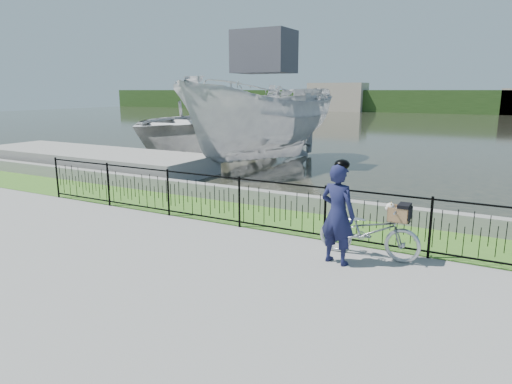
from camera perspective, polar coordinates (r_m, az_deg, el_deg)
The scene contains 12 objects.
ground at distance 8.45m, azimuth -1.79°, elevation -8.12°, with size 120.00×120.00×0.00m, color gray.
grass_strip at distance 10.65m, azimuth 5.33°, elevation -3.72°, with size 60.00×2.00×0.01m, color #3F6F22.
water at distance 40.12m, azimuth 23.07°, elevation 7.35°, with size 120.00×120.00×0.00m, color #27271D.
quay_wall at distance 11.50m, azimuth 7.34°, elevation -1.54°, with size 60.00×0.30×0.40m, color gray.
fence at distance 9.62m, azimuth 3.03°, elevation -1.94°, with size 14.00×0.06×1.15m, color black, non-canonical shape.
far_treeline at distance 66.94m, azimuth 25.69°, elevation 10.13°, with size 120.00×6.00×3.00m, color #29471B.
far_building_left at distance 68.45m, azimuth 10.15°, elevation 11.60°, with size 8.00×4.00×4.00m, color #A59784.
dock at distance 18.84m, azimuth -19.87°, elevation 3.81°, with size 10.00×3.00×0.70m, color gray.
bicycle_rig at distance 8.56m, azimuth 14.00°, elevation -4.71°, with size 1.85×0.65×1.09m.
cyclist at distance 8.03m, azimuth 10.17°, elevation -2.59°, with size 0.73×0.56×1.85m.
boat_near at distance 18.39m, azimuth 0.98°, elevation 9.09°, with size 4.67×9.30×5.23m.
boat_far at distance 24.53m, azimuth -6.39°, elevation 8.43°, with size 9.29×12.44×2.46m.
Camera 1 is at (4.02, -6.80, 2.99)m, focal length 32.00 mm.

